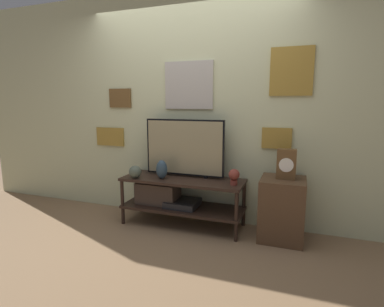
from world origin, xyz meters
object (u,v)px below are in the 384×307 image
decorative_bust (234,176)px  mantel_clock (286,164)px  television (184,148)px  vase_round_glass (135,172)px  vase_urn_stoneware (162,169)px

decorative_bust → mantel_clock: 0.54m
television → vase_round_glass: size_ratio=6.55×
decorative_bust → mantel_clock: mantel_clock is taller
television → decorative_bust: 0.68m
decorative_bust → mantel_clock: (0.51, 0.07, 0.15)m
vase_urn_stoneware → decorative_bust: 0.82m
vase_round_glass → vase_urn_stoneware: bearing=14.1°
vase_urn_stoneware → decorative_bust: (0.82, 0.03, -0.01)m
vase_urn_stoneware → television: bearing=42.7°
vase_round_glass → mantel_clock: (1.63, 0.17, 0.17)m
vase_urn_stoneware → vase_round_glass: (-0.30, -0.07, -0.04)m
television → decorative_bust: (0.62, -0.16, -0.24)m
television → mantel_clock: bearing=-4.4°
vase_urn_stoneware → mantel_clock: 1.35m
television → vase_urn_stoneware: 0.36m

